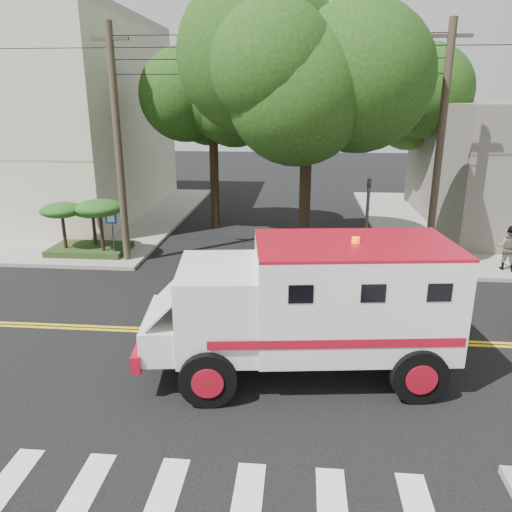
# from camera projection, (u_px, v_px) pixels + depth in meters

# --- Properties ---
(ground) EXTENTS (100.00, 100.00, 0.00)m
(ground) POSITION_uv_depth(u_px,v_px,m) (249.00, 334.00, 14.10)
(ground) COLOR black
(ground) RESTS_ON ground
(sidewalk_nw) EXTENTS (17.00, 17.00, 0.15)m
(sidewalk_nw) POSITION_uv_depth(u_px,v_px,m) (36.00, 215.00, 28.06)
(sidewalk_nw) COLOR gray
(sidewalk_nw) RESTS_ON ground
(building_left) EXTENTS (16.00, 14.00, 10.00)m
(building_left) POSITION_uv_depth(u_px,v_px,m) (4.00, 121.00, 28.12)
(building_left) COLOR beige
(building_left) RESTS_ON sidewalk_nw
(utility_pole_left) EXTENTS (0.28, 0.28, 9.00)m
(utility_pole_left) POSITION_uv_depth(u_px,v_px,m) (119.00, 150.00, 18.91)
(utility_pole_left) COLOR #382D23
(utility_pole_left) RESTS_ON ground
(utility_pole_right) EXTENTS (0.28, 0.28, 9.00)m
(utility_pole_right) POSITION_uv_depth(u_px,v_px,m) (439.00, 152.00, 18.07)
(utility_pole_right) COLOR #382D23
(utility_pole_right) RESTS_ON ground
(tree_main) EXTENTS (6.08, 5.70, 9.85)m
(tree_main) POSITION_uv_depth(u_px,v_px,m) (321.00, 74.00, 17.64)
(tree_main) COLOR black
(tree_main) RESTS_ON ground
(tree_left) EXTENTS (4.48, 4.20, 7.70)m
(tree_left) POSITION_uv_depth(u_px,v_px,m) (219.00, 112.00, 23.78)
(tree_left) COLOR black
(tree_left) RESTS_ON ground
(tree_right) EXTENTS (4.80, 4.50, 8.20)m
(tree_right) POSITION_uv_depth(u_px,v_px,m) (445.00, 104.00, 26.45)
(tree_right) COLOR black
(tree_right) RESTS_ON ground
(traffic_signal) EXTENTS (0.15, 0.18, 3.60)m
(traffic_signal) POSITION_uv_depth(u_px,v_px,m) (367.00, 216.00, 18.41)
(traffic_signal) COLOR #3F3F42
(traffic_signal) RESTS_ON ground
(accessibility_sign) EXTENTS (0.45, 0.10, 2.02)m
(accessibility_sign) POSITION_uv_depth(u_px,v_px,m) (112.00, 228.00, 20.08)
(accessibility_sign) COLOR #3F3F42
(accessibility_sign) RESTS_ON ground
(palm_planter) EXTENTS (3.52, 2.63, 2.36)m
(palm_planter) POSITION_uv_depth(u_px,v_px,m) (86.00, 218.00, 20.53)
(palm_planter) COLOR #1E3314
(palm_planter) RESTS_ON sidewalk_nw
(armored_truck) EXTENTS (7.46, 3.62, 3.27)m
(armored_truck) POSITION_uv_depth(u_px,v_px,m) (312.00, 301.00, 11.63)
(armored_truck) COLOR white
(armored_truck) RESTS_ON ground
(pedestrian_a) EXTENTS (0.65, 0.49, 1.59)m
(pedestrian_a) POSITION_uv_depth(u_px,v_px,m) (411.00, 251.00, 18.55)
(pedestrian_a) COLOR gray
(pedestrian_a) RESTS_ON sidewalk_ne
(pedestrian_b) EXTENTS (1.05, 1.02, 1.70)m
(pedestrian_b) POSITION_uv_depth(u_px,v_px,m) (509.00, 248.00, 18.76)
(pedestrian_b) COLOR gray
(pedestrian_b) RESTS_ON sidewalk_ne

